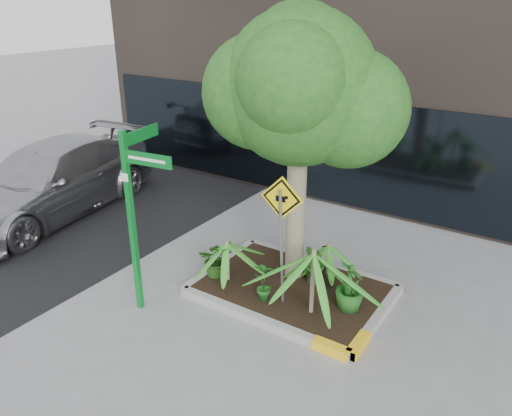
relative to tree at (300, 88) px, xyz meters
The scene contains 14 objects.
ground 3.65m from the tree, 91.27° to the right, with size 80.00×80.00×0.00m, color gray.
asphalt_road 7.47m from the tree, behind, with size 7.00×80.00×0.01m, color black.
planter 3.51m from the tree, 62.97° to the right, with size 3.35×2.36×0.15m.
tree is the anchor object (origin of this frame).
palm_front 2.66m from the tree, 47.57° to the right, with size 1.29×1.29×1.43m.
palm_left 2.98m from the tree, 137.91° to the right, with size 0.88×0.88×0.98m.
palm_back 2.92m from the tree, 34.38° to the left, with size 0.70×0.70×0.78m.
parked_car 7.05m from the tree, behind, with size 2.35×5.79×1.68m, color #A2A1A5.
shrub_a 3.41m from the tree, 144.36° to the right, with size 0.61×0.61×0.68m, color #265217.
shrub_b 3.31m from the tree, 20.49° to the right, with size 0.48×0.48×0.86m, color #20601D.
shrub_c 3.23m from the tree, 90.10° to the right, with size 0.40×0.40×0.75m, color #1E621F.
shrub_d 3.07m from the tree, 10.84° to the right, with size 0.44×0.44×0.79m, color #225919.
street_sign_post 3.21m from the tree, 129.12° to the right, with size 0.97×0.91×3.10m.
cattle_sign 2.16m from the tree, 73.77° to the right, with size 0.70×0.25×2.29m.
Camera 1 is at (3.85, -6.45, 4.96)m, focal length 35.00 mm.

